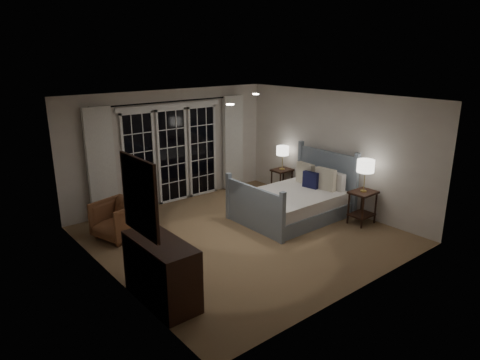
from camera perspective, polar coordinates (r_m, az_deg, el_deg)
floor at (r=8.00m, az=0.43°, el=-7.35°), size 5.00×5.00×0.00m
ceiling at (r=7.35m, az=0.48°, el=10.75°), size 5.00×5.00×0.00m
wall_left at (r=6.35m, az=-17.20°, el=-2.56°), size 0.02×5.00×2.50m
wall_right at (r=9.33m, az=12.39°, el=3.87°), size 0.02×5.00×2.50m
wall_back at (r=9.58m, az=-9.16°, el=4.38°), size 5.00×0.02×2.50m
wall_front at (r=5.97m, az=16.00°, el=-3.71°), size 5.00×0.02×2.50m
french_doors at (r=9.58m, az=-8.99°, el=3.41°), size 2.50×0.04×2.20m
curtain_rod at (r=9.34m, az=-9.13°, el=10.29°), size 3.50×0.03×0.03m
curtain_left at (r=8.81m, az=-18.02°, el=2.00°), size 0.55×0.10×2.25m
curtain_right at (r=10.41m, az=-0.92°, el=5.02°), size 0.55×0.10×2.25m
downlight_a at (r=8.32m, az=2.11°, el=11.37°), size 0.12×0.12×0.01m
downlight_b at (r=6.66m, az=-1.33°, el=10.03°), size 0.12×0.12×0.01m
bed at (r=8.84m, az=7.24°, el=-2.88°), size 2.14×1.53×1.24m
nightstand_left at (r=8.71m, az=16.02°, el=-2.89°), size 0.51×0.41×0.66m
nightstand_right at (r=10.20m, az=5.60°, el=0.31°), size 0.46×0.37×0.60m
lamp_left at (r=8.50m, az=16.41°, el=1.77°), size 0.33×0.33×0.64m
lamp_right at (r=10.04m, az=5.70°, el=3.88°), size 0.29×0.29×0.56m
armchair at (r=8.09m, az=-15.93°, el=-5.10°), size 0.94×0.93×0.70m
dresser at (r=5.97m, az=-10.45°, el=-11.82°), size 0.53×1.25×0.88m
mirror at (r=5.43m, az=-13.24°, el=-2.16°), size 0.05×0.85×1.00m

